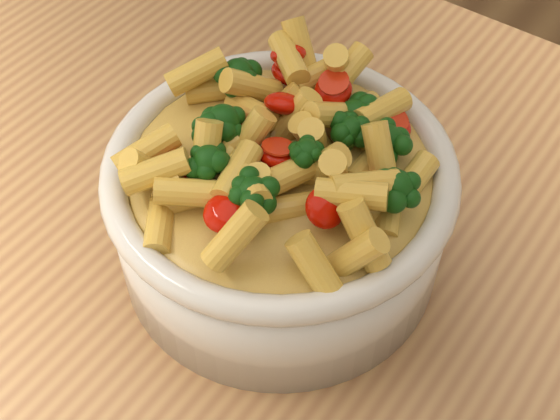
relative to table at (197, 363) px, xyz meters
The scene contains 3 objects.
table is the anchor object (origin of this frame).
serving_bowl 0.17m from the table, 61.34° to the left, with size 0.23×0.23×0.10m.
pasta_salad 0.22m from the table, 61.34° to the left, with size 0.18×0.18×0.04m.
Camera 1 is at (0.23, -0.21, 1.34)m, focal length 50.00 mm.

